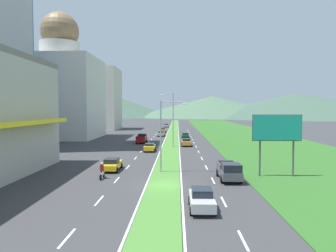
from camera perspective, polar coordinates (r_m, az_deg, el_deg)
ground_plane at (r=30.94m, az=-0.78°, el=-10.92°), size 600.00×600.00×0.00m
grass_median at (r=90.31m, az=0.87°, el=-1.64°), size 3.20×240.00×0.06m
grass_verge_right at (r=92.33m, az=13.77°, el=-1.63°), size 24.00×240.00×0.06m
lane_dash_left_1 at (r=19.97m, az=-18.18°, el=-19.10°), size 0.16×2.80×0.01m
lane_dash_left_2 at (r=26.63m, az=-12.63°, el=-13.32°), size 0.16×2.80×0.01m
lane_dash_left_3 at (r=33.59m, az=-9.48°, el=-9.83°), size 0.16×2.80×0.01m
lane_dash_left_4 at (r=40.70m, az=-7.45°, el=-7.53°), size 0.16×2.80×0.01m
lane_dash_left_5 at (r=47.88m, az=-6.04°, el=-5.92°), size 0.16×2.80×0.01m
lane_dash_left_6 at (r=55.12m, az=-5.00°, el=-4.72°), size 0.16×2.80×0.01m
lane_dash_left_7 at (r=62.39m, az=-4.21°, el=-3.80°), size 0.16×2.80×0.01m
lane_dash_left_8 at (r=69.68m, az=-3.59°, el=-3.08°), size 0.16×2.80×0.01m
lane_dash_left_9 at (r=76.99m, az=-3.08°, el=-2.49°), size 0.16×2.80×0.01m
lane_dash_left_10 at (r=84.31m, az=-2.66°, el=-2.00°), size 0.16×2.80×0.01m
lane_dash_left_11 at (r=91.64m, az=-2.31°, el=-1.59°), size 0.16×2.80×0.01m
lane_dash_left_12 at (r=98.97m, az=-2.01°, el=-1.24°), size 0.16×2.80×0.01m
lane_dash_left_13 at (r=106.31m, az=-1.75°, el=-0.94°), size 0.16×2.80×0.01m
lane_dash_left_14 at (r=113.65m, az=-1.53°, el=-0.68°), size 0.16×2.80×0.01m
lane_dash_right_1 at (r=19.29m, az=13.74°, el=-19.85°), size 0.16×2.80×0.01m
lane_dash_right_2 at (r=26.12m, az=10.27°, el=-13.62°), size 0.16×2.80×0.01m
lane_dash_right_3 at (r=33.19m, az=8.35°, el=-9.98°), size 0.16×2.80×0.01m
lane_dash_right_4 at (r=40.37m, az=7.13°, el=-7.62°), size 0.16×2.80×0.01m
lane_dash_right_5 at (r=47.60m, az=6.29°, el=-5.97°), size 0.16×2.80×0.01m
lane_dash_right_6 at (r=54.88m, az=5.67°, el=-4.76°), size 0.16×2.80×0.01m
lane_dash_right_7 at (r=62.18m, az=5.20°, el=-3.83°), size 0.16×2.80×0.01m
lane_dash_right_8 at (r=69.49m, az=4.83°, el=-3.10°), size 0.16×2.80×0.01m
lane_dash_right_9 at (r=76.82m, az=4.53°, el=-2.50°), size 0.16×2.80×0.01m
lane_dash_right_10 at (r=84.15m, az=4.28°, el=-2.01°), size 0.16×2.80×0.01m
lane_dash_right_11 at (r=91.49m, az=4.08°, el=-1.60°), size 0.16×2.80×0.01m
lane_dash_right_12 at (r=98.84m, az=3.90°, el=-1.25°), size 0.16×2.80×0.01m
lane_dash_right_13 at (r=106.18m, az=3.75°, el=-0.95°), size 0.16×2.80×0.01m
lane_dash_right_14 at (r=113.54m, az=3.62°, el=-0.69°), size 0.16×2.80×0.01m
edge_line_median_left at (r=90.35m, az=-0.24°, el=-1.65°), size 0.16×240.00×0.01m
edge_line_median_right at (r=90.30m, az=1.98°, el=-1.66°), size 0.16×240.00×0.01m
domed_building at (r=85.63m, az=-19.23°, el=6.46°), size 19.09×19.09×32.54m
midrise_colored at (r=119.52m, az=-12.91°, el=4.91°), size 15.76×15.76×22.85m
hill_far_left at (r=342.72m, az=-17.73°, el=4.97°), size 215.08×215.08×39.07m
hill_far_center at (r=310.42m, az=8.29°, el=3.59°), size 163.53×163.53×20.65m
hill_far_right at (r=321.39m, az=22.70°, el=3.55°), size 220.25×220.25×22.72m
street_lamp_near at (r=36.47m, az=-0.75°, el=-0.86°), size 3.21×0.28×8.53m
street_lamp_mid at (r=60.99m, az=0.73°, el=1.75°), size 2.56×0.43×10.75m
billboard_roadside at (r=36.04m, az=19.57°, el=-0.78°), size 5.45×0.28×6.93m
car_0 at (r=63.13m, az=3.41°, el=-3.02°), size 2.02×4.27×1.50m
car_1 at (r=86.14m, az=-1.32°, el=-1.41°), size 2.02×4.68×1.37m
car_2 at (r=128.69m, az=-0.32°, el=0.11°), size 2.00×4.37×1.53m
car_3 at (r=23.76m, az=6.27°, el=-13.32°), size 1.90×4.08×1.57m
car_4 at (r=100.91m, az=-0.99°, el=-0.73°), size 1.97×4.68×1.44m
car_5 at (r=38.74m, az=-10.33°, el=-6.97°), size 1.96×4.73×1.49m
car_6 at (r=80.50m, az=3.24°, el=-1.74°), size 1.92×4.08×1.36m
car_7 at (r=55.08m, az=-3.42°, el=-3.93°), size 1.95×4.12×1.45m
pickup_truck_0 at (r=33.42m, az=11.28°, el=-8.20°), size 2.18×5.40×2.00m
pickup_truck_1 at (r=69.10m, az=-4.88°, el=-2.32°), size 2.18×5.40×2.00m
motorcycle_rider at (r=34.35m, az=-12.12°, el=-8.30°), size 0.36×2.00×1.80m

